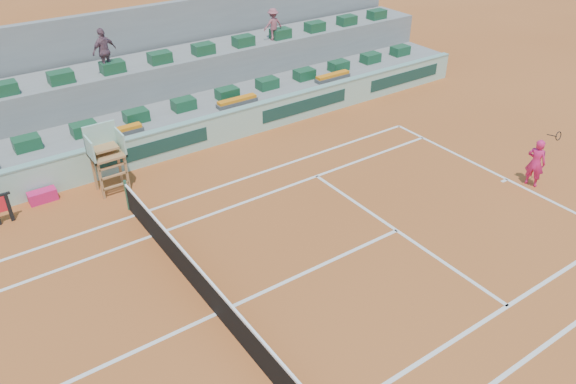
# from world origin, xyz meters

# --- Properties ---
(ground) EXTENTS (90.00, 90.00, 0.00)m
(ground) POSITION_xyz_m (0.00, 0.00, 0.00)
(ground) COLOR #9D4A1E
(ground) RESTS_ON ground
(seating_tier_lower) EXTENTS (36.00, 4.00, 1.20)m
(seating_tier_lower) POSITION_xyz_m (0.00, 10.70, 0.60)
(seating_tier_lower) COLOR gray
(seating_tier_lower) RESTS_ON ground
(seating_tier_upper) EXTENTS (36.00, 2.40, 2.60)m
(seating_tier_upper) POSITION_xyz_m (0.00, 12.30, 1.30)
(seating_tier_upper) COLOR gray
(seating_tier_upper) RESTS_ON ground
(stadium_back_wall) EXTENTS (36.00, 0.40, 4.40)m
(stadium_back_wall) POSITION_xyz_m (0.00, 13.90, 2.20)
(stadium_back_wall) COLOR gray
(stadium_back_wall) RESTS_ON ground
(player_bag) EXTENTS (0.91, 0.40, 0.40)m
(player_bag) POSITION_xyz_m (-2.19, 8.08, 0.20)
(player_bag) COLOR #D91C5E
(player_bag) RESTS_ON ground
(spectator_mid) EXTENTS (1.12, 0.71, 1.77)m
(spectator_mid) POSITION_xyz_m (1.80, 11.74, 3.49)
(spectator_mid) COLOR #754E5C
(spectator_mid) RESTS_ON seating_tier_upper
(spectator_right) EXTENTS (0.94, 0.57, 1.42)m
(spectator_right) POSITION_xyz_m (9.59, 11.69, 3.31)
(spectator_right) COLOR #964B55
(spectator_right) RESTS_ON seating_tier_upper
(court_lines) EXTENTS (23.89, 11.09, 0.01)m
(court_lines) POSITION_xyz_m (0.00, 0.00, 0.01)
(court_lines) COLOR silver
(court_lines) RESTS_ON ground
(tennis_net) EXTENTS (0.10, 11.97, 1.10)m
(tennis_net) POSITION_xyz_m (0.00, 0.00, 0.53)
(tennis_net) COLOR black
(tennis_net) RESTS_ON ground
(advertising_hoarding) EXTENTS (36.00, 0.34, 1.26)m
(advertising_hoarding) POSITION_xyz_m (0.02, 8.50, 0.63)
(advertising_hoarding) COLOR #9EC7B1
(advertising_hoarding) RESTS_ON ground
(umpire_chair) EXTENTS (1.10, 0.90, 2.40)m
(umpire_chair) POSITION_xyz_m (0.00, 7.50, 1.54)
(umpire_chair) COLOR #A06B3C
(umpire_chair) RESTS_ON ground
(seat_row_lower) EXTENTS (32.90, 0.60, 0.44)m
(seat_row_lower) POSITION_xyz_m (0.00, 9.80, 1.42)
(seat_row_lower) COLOR #18492A
(seat_row_lower) RESTS_ON seating_tier_lower
(seat_row_upper) EXTENTS (32.90, 0.60, 0.44)m
(seat_row_upper) POSITION_xyz_m (0.00, 11.70, 2.82)
(seat_row_upper) COLOR #18492A
(seat_row_upper) RESTS_ON seating_tier_upper
(flower_planters) EXTENTS (26.80, 0.36, 0.28)m
(flower_planters) POSITION_xyz_m (-1.50, 9.00, 1.33)
(flower_planters) COLOR #464646
(flower_planters) RESTS_ON seating_tier_lower
(towel_rack) EXTENTS (0.69, 0.11, 1.03)m
(towel_rack) POSITION_xyz_m (-3.50, 7.46, 0.60)
(towel_rack) COLOR black
(towel_rack) RESTS_ON ground
(tennis_player) EXTENTS (0.57, 0.93, 2.28)m
(tennis_player) POSITION_xyz_m (12.26, -0.69, 0.89)
(tennis_player) COLOR #D91C5E
(tennis_player) RESTS_ON ground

